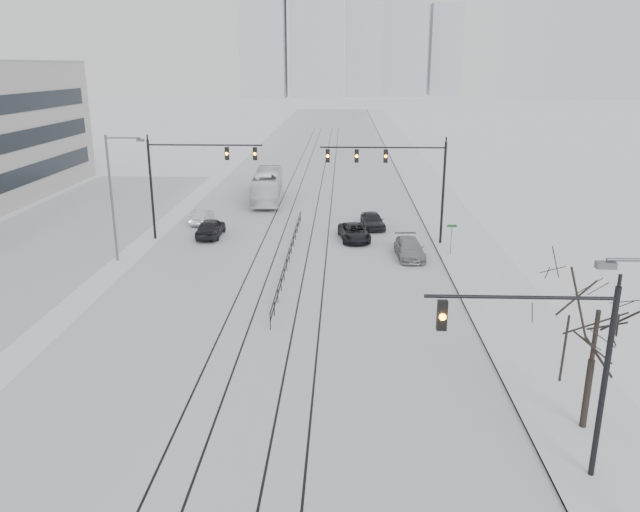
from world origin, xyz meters
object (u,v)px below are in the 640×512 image
Objects in this scene: traffic_mast_near at (557,357)px; sedan_sb_outer at (202,217)px; sedan_nb_far at (373,221)px; sedan_nb_right at (410,249)px; sedan_sb_inner at (211,228)px; sedan_nb_front at (354,232)px; bare_tree at (597,323)px; box_truck at (267,186)px.

traffic_mast_near is 40.30m from sedan_sb_outer.
sedan_sb_outer is 15.17m from sedan_nb_far.
traffic_mast_near is at bearing -88.67° from sedan_nb_right.
sedan_sb_outer is 0.83× the size of sedan_nb_right.
sedan_sb_inner is 0.98× the size of sedan_nb_front.
bare_tree is 1.56× the size of sedan_sb_outer.
bare_tree is 34.42m from sedan_sb_inner.
sedan_nb_right reaches higher than sedan_nb_front.
sedan_sb_outer is at bearing 60.93° from box_truck.
traffic_mast_near is 1.70× the size of sedan_nb_far.
bare_tree is at bearing 126.63° from sedan_sb_inner.
traffic_mast_near is 34.44m from sedan_nb_far.
sedan_nb_far is (13.43, 3.34, -0.08)m from sedan_sb_inner.
sedan_nb_far is at bearing 102.41° from bare_tree.
traffic_mast_near is 30.88m from sedan_nb_front.
sedan_sb_inner is 0.41× the size of box_truck.
box_truck is (-17.24, 41.71, -2.92)m from bare_tree.
sedan_nb_far is (1.66, 3.90, 0.05)m from sedan_nb_front.
bare_tree is 1.30× the size of sedan_nb_right.
sedan_nb_far is (-2.33, 8.46, 0.02)m from sedan_nb_right.
sedan_nb_front is at bearing 127.86° from sedan_nb_right.
sedan_nb_front is (-8.47, 27.03, -3.83)m from bare_tree.
box_truck reaches higher than sedan_sb_outer.
sedan_nb_far is at bearing 58.70° from sedan_nb_front.
sedan_nb_far reaches higher than sedan_sb_outer.
sedan_nb_front is at bearing 177.63° from sedan_sb_inner.
bare_tree reaches higher than sedan_nb_far.
sedan_nb_right is (15.76, -5.12, -0.10)m from sedan_sb_inner.
traffic_mast_near is 1.49× the size of sedan_nb_right.
sedan_sb_outer is at bearing 151.35° from sedan_nb_front.
sedan_nb_front is 0.42× the size of box_truck.
sedan_nb_far is 0.37× the size of box_truck.
bare_tree reaches higher than box_truck.
box_truck is at bearing -114.78° from sedan_sb_outer.
sedan_sb_inner is 13.84m from sedan_nb_far.
traffic_mast_near is 25.85m from sedan_nb_right.
sedan_nb_right is (-2.07, 25.47, -3.88)m from traffic_mast_near.
sedan_sb_inner is 4.76m from sedan_sb_outer.
traffic_mast_near is 35.61m from sedan_sb_inner.
sedan_sb_inner is at bearing 158.68° from sedan_nb_right.
box_truck is (-10.44, 10.78, 0.86)m from sedan_nb_far.
sedan_sb_outer is at bearing 147.97° from sedan_nb_right.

